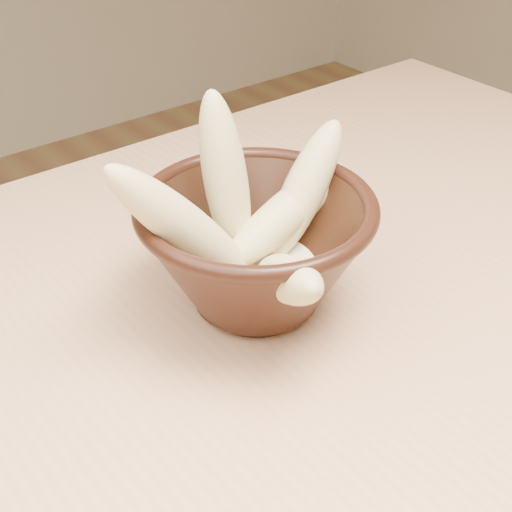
{
  "coord_description": "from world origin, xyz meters",
  "views": [
    {
      "loc": [
        -0.25,
        -0.3,
        1.12
      ],
      "look_at": [
        0.04,
        0.07,
        0.8
      ],
      "focal_mm": 50.0,
      "sensor_mm": 36.0,
      "label": 1
    }
  ],
  "objects": [
    {
      "name": "table",
      "position": [
        0.0,
        0.0,
        0.67
      ],
      "size": [
        1.2,
        0.8,
        0.75
      ],
      "color": "tan",
      "rests_on": "ground"
    },
    {
      "name": "bowl",
      "position": [
        0.04,
        0.07,
        0.81
      ],
      "size": [
        0.19,
        0.19,
        0.1
      ],
      "rotation": [
        0.0,
        0.0,
        -0.33
      ],
      "color": "black",
      "rests_on": "table"
    },
    {
      "name": "milk_puddle",
      "position": [
        0.04,
        0.07,
        0.78
      ],
      "size": [
        0.11,
        0.11,
        0.01
      ],
      "primitive_type": "cylinder",
      "color": "beige",
      "rests_on": "bowl"
    },
    {
      "name": "banana_upright",
      "position": [
        0.03,
        0.1,
        0.86
      ],
      "size": [
        0.03,
        0.07,
        0.14
      ],
      "primitive_type": "ellipsoid",
      "rotation": [
        0.23,
        0.0,
        3.15
      ],
      "color": "#D7C07F",
      "rests_on": "bowl"
    },
    {
      "name": "banana_left",
      "position": [
        -0.02,
        0.07,
        0.85
      ],
      "size": [
        0.13,
        0.07,
        0.14
      ],
      "primitive_type": "ellipsoid",
      "rotation": [
        0.71,
        0.0,
        -1.83
      ],
      "color": "#D7C07F",
      "rests_on": "bowl"
    },
    {
      "name": "banana_right",
      "position": [
        0.09,
        0.08,
        0.84
      ],
      "size": [
        0.11,
        0.05,
        0.12
      ],
      "primitive_type": "ellipsoid",
      "rotation": [
        0.69,
        0.0,
        1.75
      ],
      "color": "#D7C07F",
      "rests_on": "bowl"
    },
    {
      "name": "banana_across",
      "position": [
        0.07,
        0.07,
        0.82
      ],
      "size": [
        0.16,
        0.06,
        0.07
      ],
      "primitive_type": "ellipsoid",
      "rotation": [
        1.35,
        0.0,
        1.74
      ],
      "color": "#D7C07F",
      "rests_on": "bowl"
    },
    {
      "name": "banana_front",
      "position": [
        0.02,
        0.01,
        0.82
      ],
      "size": [
        0.08,
        0.13,
        0.09
      ],
      "primitive_type": "ellipsoid",
      "rotation": [
        1.07,
        0.0,
        -0.39
      ],
      "color": "#D7C07F",
      "rests_on": "bowl"
    }
  ]
}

